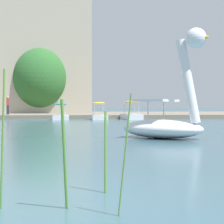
{
  "coord_description": "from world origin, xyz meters",
  "views": [
    {
      "loc": [
        0.43,
        -4.58,
        1.12
      ],
      "look_at": [
        2.51,
        15.61,
        0.83
      ],
      "focal_mm": 64.49,
      "sensor_mm": 36.0,
      "label": 1
    }
  ],
  "objects": [
    {
      "name": "apartment_block",
      "position": [
        -6.25,
        45.95,
        6.87
      ],
      "size": [
        18.11,
        13.9,
        13.03
      ],
      "primitive_type": "cube",
      "rotation": [
        0.0,
        0.0,
        0.08
      ],
      "color": "#B2A893",
      "rests_on": "shore_bank_far"
    },
    {
      "name": "reed_clump_foreground",
      "position": [
        -0.18,
        0.1,
        0.62
      ],
      "size": [
        2.74,
        1.28,
        1.59
      ],
      "color": "#568E38",
      "rests_on": "ground_plane"
    },
    {
      "name": "ground_plane",
      "position": [
        0.0,
        0.0,
        0.0
      ],
      "size": [
        538.04,
        538.04,
        0.0
      ],
      "primitive_type": "plane",
      "color": "#385966"
    },
    {
      "name": "tree_willow_overhanging",
      "position": [
        -2.99,
        41.09,
        4.23
      ],
      "size": [
        6.35,
        6.65,
        7.4
      ],
      "color": "#423323",
      "rests_on": "shore_bank_far"
    },
    {
      "name": "pedal_boat_teal",
      "position": [
        -0.41,
        28.57,
        0.38
      ],
      "size": [
        1.42,
        2.09,
        1.4
      ],
      "color": "white",
      "rests_on": "ground_plane"
    },
    {
      "name": "pedal_boat_yellow",
      "position": [
        2.75,
        28.53,
        0.43
      ],
      "size": [
        1.39,
        2.1,
        1.47
      ],
      "color": "white",
      "rests_on": "ground_plane"
    },
    {
      "name": "swan_boat",
      "position": [
        3.76,
        9.09,
        0.77
      ],
      "size": [
        3.36,
        3.15,
        3.73
      ],
      "color": "white",
      "rests_on": "ground_plane"
    },
    {
      "name": "pedal_boat_orange",
      "position": [
        5.55,
        29.02,
        0.46
      ],
      "size": [
        1.71,
        2.58,
        1.58
      ],
      "color": "white",
      "rests_on": "ground_plane"
    },
    {
      "name": "person_on_path",
      "position": [
        -5.39,
        33.6,
        1.27
      ],
      "size": [
        0.28,
        0.27,
        1.73
      ],
      "color": "#23283D",
      "rests_on": "shore_bank_far"
    },
    {
      "name": "shore_bank_far",
      "position": [
        0.0,
        41.2,
        0.18
      ],
      "size": [
        158.97,
        22.08,
        0.35
      ],
      "primitive_type": "cube",
      "color": "slate",
      "rests_on": "ground_plane"
    }
  ]
}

